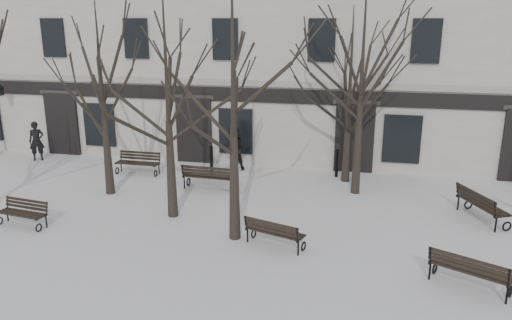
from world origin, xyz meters
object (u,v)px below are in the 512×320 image
(bench_5, at_px, (481,204))
(tree_2, at_px, (233,63))
(bench_2, at_px, (470,270))
(bench_3, at_px, (138,162))
(bench_0, at_px, (23,212))
(bench_4, at_px, (209,176))
(bench_1, at_px, (274,232))
(tree_1, at_px, (166,70))

(bench_5, bearing_deg, tree_2, 87.09)
(bench_2, height_order, bench_3, bench_2)
(bench_0, distance_m, bench_4, 6.42)
(bench_4, bearing_deg, bench_2, 149.01)
(bench_0, relative_size, bench_1, 0.94)
(bench_4, height_order, bench_5, bench_4)
(bench_3, bearing_deg, bench_1, -39.11)
(tree_2, height_order, bench_1, tree_2)
(bench_1, height_order, bench_3, bench_3)
(bench_0, distance_m, bench_5, 14.43)
(bench_5, bearing_deg, bench_0, 78.97)
(bench_1, bearing_deg, bench_0, 19.71)
(tree_1, xyz_separation_m, bench_1, (3.65, -1.60, -4.27))
(bench_4, bearing_deg, bench_5, 177.18)
(tree_1, relative_size, bench_5, 3.64)
(tree_1, height_order, bench_3, tree_1)
(tree_2, bearing_deg, bench_3, 136.02)
(tree_1, bearing_deg, bench_4, 81.65)
(bench_2, height_order, bench_4, bench_4)
(tree_1, relative_size, bench_4, 3.72)
(bench_2, bearing_deg, tree_2, 11.82)
(bench_0, bearing_deg, bench_5, 21.71)
(tree_2, relative_size, bench_5, 3.93)
(tree_2, relative_size, bench_0, 4.82)
(bench_0, xyz_separation_m, bench_4, (4.67, 4.41, 0.10))
(bench_0, bearing_deg, tree_2, 12.11)
(bench_4, relative_size, bench_5, 0.98)
(bench_1, bearing_deg, tree_2, 2.44)
(bench_1, distance_m, bench_3, 8.80)
(bench_0, bearing_deg, bench_2, 2.85)
(tree_2, xyz_separation_m, bench_4, (-2.01, 3.93, -4.56))
(bench_3, xyz_separation_m, bench_5, (12.84, -2.36, 0.05))
(bench_0, relative_size, bench_4, 0.83)
(tree_1, xyz_separation_m, tree_2, (2.41, -1.23, 0.37))
(bench_1, distance_m, bench_5, 6.94)
(bench_0, xyz_separation_m, bench_3, (1.18, 5.79, 0.05))
(tree_2, xyz_separation_m, bench_1, (1.24, -0.36, -4.64))
(tree_1, bearing_deg, bench_1, -23.65)
(tree_1, distance_m, bench_5, 10.75)
(bench_2, xyz_separation_m, bench_3, (-11.67, 6.94, -0.01))
(bench_1, relative_size, bench_3, 0.99)
(tree_1, relative_size, bench_1, 4.19)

